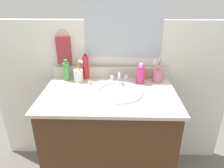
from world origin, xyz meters
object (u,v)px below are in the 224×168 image
faucet (119,78)px  cup_white_ceramic (79,75)px  bottle_oil_amber (145,74)px  bottle_toner_green (66,71)px  cup_pink (157,75)px  hand_towel (64,50)px  bottle_soap_pink (140,74)px  bottle_spray_red (86,67)px

faucet → cup_white_ceramic: (-0.32, -0.00, 0.03)m
faucet → bottle_oil_amber: bearing=15.9°
bottle_toner_green → cup_pink: bearing=-0.3°
hand_towel → bottle_toner_green: 0.17m
cup_pink → faucet: bearing=-177.4°
bottle_soap_pink → bottle_toner_green: bearing=176.0°
cup_white_ceramic → cup_pink: bearing=1.3°
bottle_toner_green → bottle_spray_red: (0.15, 0.04, 0.02)m
bottle_soap_pink → cup_pink: cup_pink is taller
hand_towel → bottle_oil_amber: (0.65, -0.05, -0.18)m
bottle_spray_red → bottle_soap_pink: 0.44m
faucet → bottle_soap_pink: bearing=-7.9°
faucet → bottle_oil_amber: bottle_oil_amber is taller
hand_towel → bottle_toner_green: (0.03, -0.09, -0.14)m
faucet → bottle_oil_amber: size_ratio=1.78×
hand_towel → cup_white_ceramic: 0.23m
hand_towel → bottle_spray_red: (0.18, -0.05, -0.12)m
bottle_toner_green → cup_pink: 0.71m
bottle_spray_red → cup_pink: bearing=-4.5°
bottle_oil_amber → faucet: bearing=-164.1°
bottle_toner_green → bottle_oil_amber: size_ratio=1.89×
faucet → cup_white_ceramic: size_ratio=0.85×
bottle_spray_red → faucet: bearing=-12.3°
hand_towel → bottle_soap_pink: (0.61, -0.13, -0.15)m
hand_towel → bottle_spray_red: hand_towel is taller
hand_towel → bottle_soap_pink: 0.64m
bottle_spray_red → cup_pink: bottle_spray_red is taller
hand_towel → bottle_spray_red: bearing=-14.9°
bottle_spray_red → bottle_oil_amber: (0.48, 0.00, -0.06)m
bottle_toner_green → bottle_soap_pink: size_ratio=1.06×
bottle_toner_green → bottle_oil_amber: bearing=3.8°
faucet → bottle_soap_pink: bottle_soap_pink is taller
bottle_oil_amber → bottle_spray_red: bearing=-179.9°
bottle_toner_green → hand_towel: bearing=107.8°
cup_pink → cup_white_ceramic: same height
hand_towel → faucet: size_ratio=1.38×
bottle_soap_pink → cup_white_ceramic: (-0.48, 0.02, -0.02)m
bottle_oil_amber → bottle_soap_pink: bearing=-119.5°
bottle_oil_amber → bottle_soap_pink: bottle_soap_pink is taller
bottle_toner_green → bottle_soap_pink: bottle_toner_green is taller
bottle_soap_pink → cup_white_ceramic: 0.48m
faucet → cup_pink: 0.30m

